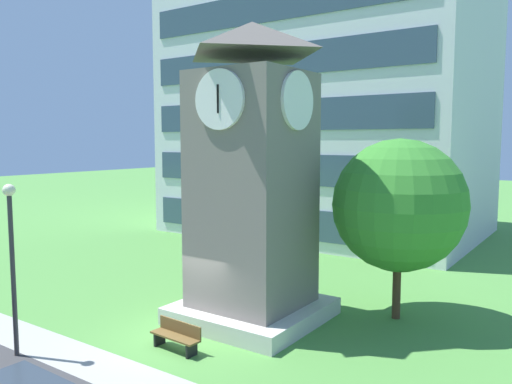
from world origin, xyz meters
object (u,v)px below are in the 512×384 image
(park_bench, at_px, (177,336))
(tree_by_building, at_px, (399,205))
(clock_tower, at_px, (252,190))
(street_lamp, at_px, (12,249))

(park_bench, distance_m, tree_by_building, 8.95)
(tree_by_building, bearing_deg, park_bench, -124.77)
(clock_tower, height_order, tree_by_building, clock_tower)
(clock_tower, distance_m, park_bench, 5.62)
(park_bench, relative_size, street_lamp, 0.35)
(park_bench, height_order, street_lamp, street_lamp)
(clock_tower, xyz_separation_m, street_lamp, (-4.06, -6.68, -1.45))
(street_lamp, xyz_separation_m, tree_by_building, (8.36, 9.74, 0.89))
(park_bench, bearing_deg, street_lamp, -140.56)
(street_lamp, bearing_deg, clock_tower, 58.72)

